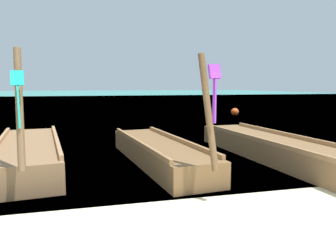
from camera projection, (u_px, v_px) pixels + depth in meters
sea_water at (94, 95)px, 63.41m from camera, size 120.00×120.00×0.00m
longtail_boat_turquoise_ribbon at (29, 154)px, 7.99m from camera, size 1.95×5.58×2.63m
longtail_boat_violet_ribbon at (159, 152)px, 8.28m from camera, size 1.71×5.58×2.57m
longtail_boat_blue_ribbon at (281, 150)px, 8.51m from camera, size 1.70×7.28×2.83m
mooring_buoy_near at (235, 112)px, 21.22m from camera, size 0.50×0.50×0.50m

